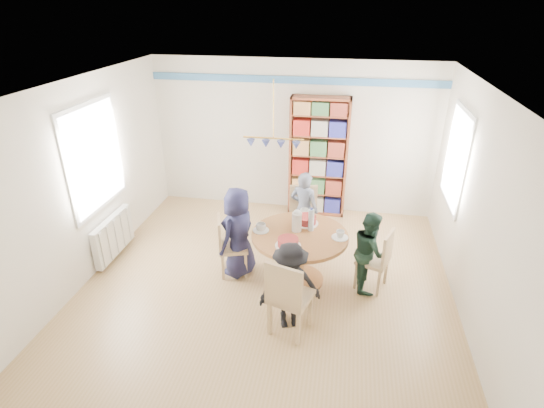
% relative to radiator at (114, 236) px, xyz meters
% --- Properties ---
extents(ground, '(5.00, 5.00, 0.00)m').
position_rel_radiator_xyz_m(ground, '(2.42, -0.30, -0.35)').
color(ground, tan).
extents(room_shell, '(5.00, 5.00, 5.00)m').
position_rel_radiator_xyz_m(room_shell, '(2.16, 0.57, 1.30)').
color(room_shell, white).
rests_on(room_shell, ground).
extents(radiator, '(0.12, 1.00, 0.60)m').
position_rel_radiator_xyz_m(radiator, '(0.00, 0.00, 0.00)').
color(radiator, silver).
rests_on(radiator, ground).
extents(dining_table, '(1.30, 1.30, 0.75)m').
position_rel_radiator_xyz_m(dining_table, '(2.84, -0.13, 0.21)').
color(dining_table, '#9A6232').
rests_on(dining_table, ground).
extents(chair_left, '(0.50, 0.50, 0.89)m').
position_rel_radiator_xyz_m(chair_left, '(1.82, -0.12, 0.14)').
color(chair_left, '#D1B081').
rests_on(chair_left, ground).
extents(chair_right, '(0.50, 0.50, 0.88)m').
position_rel_radiator_xyz_m(chair_right, '(3.89, -0.11, 0.14)').
color(chair_right, '#D1B081').
rests_on(chair_right, ground).
extents(chair_far, '(0.50, 0.50, 0.98)m').
position_rel_radiator_xyz_m(chair_far, '(2.78, 0.86, 0.19)').
color(chair_far, '#D1B081').
rests_on(chair_far, ground).
extents(chair_near, '(0.56, 0.56, 1.02)m').
position_rel_radiator_xyz_m(chair_near, '(2.83, -1.20, 0.21)').
color(chair_near, '#D1B081').
rests_on(chair_near, ground).
extents(person_left, '(0.63, 0.75, 1.32)m').
position_rel_radiator_xyz_m(person_left, '(1.97, -0.08, 0.31)').
color(person_left, '#1C1D3E').
rests_on(person_left, ground).
extents(person_right, '(0.50, 0.60, 1.13)m').
position_rel_radiator_xyz_m(person_right, '(3.77, -0.09, 0.21)').
color(person_right, '#172F23').
rests_on(person_right, ground).
extents(person_far, '(0.53, 0.43, 1.26)m').
position_rel_radiator_xyz_m(person_far, '(2.79, 0.82, 0.28)').
color(person_far, gray).
rests_on(person_far, ground).
extents(person_near, '(0.83, 0.65, 1.13)m').
position_rel_radiator_xyz_m(person_near, '(2.83, -1.03, 0.21)').
color(person_near, black).
rests_on(person_near, ground).
extents(bookshelf, '(1.01, 0.30, 2.12)m').
position_rel_radiator_xyz_m(bookshelf, '(2.89, 2.04, 0.69)').
color(bookshelf, brown).
rests_on(bookshelf, ground).
extents(tableware, '(1.28, 1.28, 0.34)m').
position_rel_radiator_xyz_m(tableware, '(2.81, -0.10, 0.47)').
color(tableware, white).
rests_on(tableware, dining_table).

